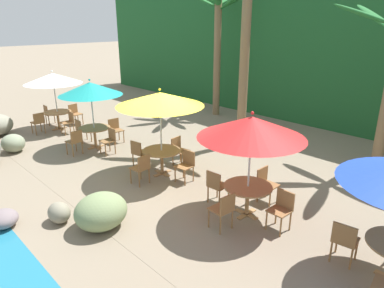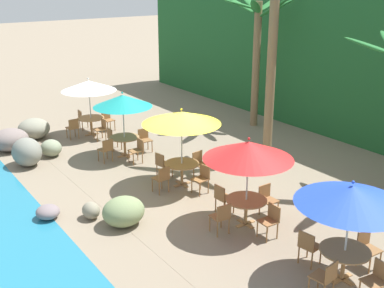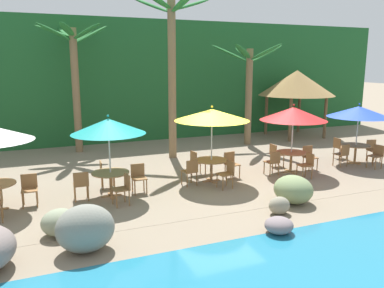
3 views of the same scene
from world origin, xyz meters
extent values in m
plane|color=gray|center=(0.00, 0.00, 0.00)|extent=(120.00, 120.00, 0.00)
cube|color=gray|center=(0.00, 0.00, 0.00)|extent=(18.00, 5.20, 0.01)
cube|color=#1E5628|center=(0.00, 9.00, 3.00)|extent=(28.00, 2.40, 6.00)
ellipsoid|color=gray|center=(-5.09, -2.31, 0.31)|extent=(0.84, 0.75, 0.62)
ellipsoid|color=gray|center=(-4.64, -3.32, 0.50)|extent=(1.21, 1.00, 1.00)
ellipsoid|color=#798B5C|center=(1.13, -2.54, 0.39)|extent=(1.05, 1.15, 0.78)
ellipsoid|color=gray|center=(-6.57, -3.37, 0.42)|extent=(1.26, 1.38, 0.85)
ellipsoid|color=slate|center=(-0.40, -4.08, 0.19)|extent=(0.67, 0.65, 0.38)
ellipsoid|color=gray|center=(0.28, -3.11, 0.23)|extent=(0.57, 0.47, 0.46)
ellipsoid|color=gray|center=(-7.47, -2.16, 0.42)|extent=(1.24, 1.27, 0.84)
cylinder|color=silver|center=(-6.57, -0.04, 1.10)|extent=(0.04, 0.04, 2.20)
cone|color=white|center=(-6.57, -0.04, 2.10)|extent=(2.23, 2.23, 0.41)
sphere|color=white|center=(-6.57, -0.04, 2.38)|extent=(0.07, 0.07, 0.07)
cube|color=#A37547|center=(-6.57, -0.04, 0.01)|extent=(0.60, 0.12, 0.03)
cube|color=#A37547|center=(-6.57, -0.04, 0.01)|extent=(0.12, 0.60, 0.03)
cylinder|color=#A37547|center=(-6.57, -0.04, 0.37)|extent=(0.09, 0.09, 0.71)
cylinder|color=#A37547|center=(-6.57, -0.04, 0.72)|extent=(1.10, 1.10, 0.03)
cylinder|color=olive|center=(-5.55, -0.25, 0.23)|extent=(0.04, 0.04, 0.45)
cylinder|color=olive|center=(-5.91, -0.24, 0.23)|extent=(0.04, 0.04, 0.45)
cylinder|color=olive|center=(-5.54, 0.11, 0.23)|extent=(0.04, 0.04, 0.45)
cylinder|color=olive|center=(-5.90, 0.12, 0.23)|extent=(0.04, 0.04, 0.45)
cube|color=olive|center=(-5.73, -0.07, 0.47)|extent=(0.43, 0.43, 0.03)
cube|color=olive|center=(-5.72, 0.13, 0.66)|extent=(0.42, 0.05, 0.42)
cylinder|color=olive|center=(-6.52, 1.00, 0.23)|extent=(0.04, 0.04, 0.45)
cylinder|color=olive|center=(-6.48, 0.65, 0.23)|extent=(0.04, 0.04, 0.45)
cylinder|color=olive|center=(-6.88, 0.96, 0.23)|extent=(0.04, 0.04, 0.45)
cylinder|color=olive|center=(-6.83, 0.60, 0.23)|extent=(0.04, 0.04, 0.45)
cube|color=olive|center=(-6.68, 0.80, 0.47)|extent=(0.47, 0.47, 0.03)
cube|color=olive|center=(-6.88, 0.78, 0.66)|extent=(0.09, 0.42, 0.42)
cylinder|color=olive|center=(-7.59, 0.22, 0.23)|extent=(0.04, 0.04, 0.45)
cylinder|color=olive|center=(-7.23, 0.19, 0.23)|extent=(0.04, 0.04, 0.45)
cylinder|color=olive|center=(-7.61, -0.14, 0.23)|extent=(0.04, 0.04, 0.45)
cylinder|color=olive|center=(-7.26, -0.17, 0.23)|extent=(0.04, 0.04, 0.45)
cube|color=olive|center=(-7.42, 0.03, 0.47)|extent=(0.45, 0.45, 0.03)
cube|color=olive|center=(-7.44, -0.17, 0.66)|extent=(0.42, 0.07, 0.42)
cylinder|color=olive|center=(-6.72, -1.08, 0.23)|extent=(0.04, 0.04, 0.45)
cylinder|color=olive|center=(-6.73, -0.72, 0.23)|extent=(0.04, 0.04, 0.45)
cylinder|color=olive|center=(-6.36, -1.06, 0.23)|extent=(0.04, 0.04, 0.45)
cylinder|color=olive|center=(-6.37, -0.71, 0.23)|extent=(0.04, 0.04, 0.45)
cube|color=olive|center=(-6.55, -0.89, 0.47)|extent=(0.43, 0.43, 0.03)
cube|color=olive|center=(-6.35, -0.88, 0.66)|extent=(0.05, 0.42, 0.42)
cylinder|color=silver|center=(-3.51, -0.08, 1.10)|extent=(0.04, 0.04, 2.20)
cone|color=teal|center=(-3.51, -0.08, 2.10)|extent=(2.13, 2.13, 0.43)
sphere|color=teal|center=(-3.51, -0.08, 2.40)|extent=(0.07, 0.07, 0.07)
cube|color=#A37547|center=(-3.51, -0.08, 0.01)|extent=(0.60, 0.12, 0.03)
cube|color=#A37547|center=(-3.51, -0.08, 0.01)|extent=(0.12, 0.60, 0.03)
cylinder|color=#A37547|center=(-3.51, -0.08, 0.37)|extent=(0.09, 0.09, 0.71)
cylinder|color=#A37547|center=(-3.51, -0.08, 0.72)|extent=(1.10, 1.10, 0.03)
cylinder|color=olive|center=(-2.49, -0.29, 0.23)|extent=(0.04, 0.04, 0.45)
cylinder|color=olive|center=(-2.85, -0.28, 0.23)|extent=(0.04, 0.04, 0.45)
cylinder|color=olive|center=(-2.48, 0.07, 0.23)|extent=(0.04, 0.04, 0.45)
cylinder|color=olive|center=(-2.84, 0.08, 0.23)|extent=(0.04, 0.04, 0.45)
cube|color=olive|center=(-2.66, -0.10, 0.47)|extent=(0.43, 0.43, 0.03)
cube|color=olive|center=(-2.66, 0.10, 0.66)|extent=(0.42, 0.05, 0.42)
cylinder|color=olive|center=(-3.26, 0.93, 0.23)|extent=(0.04, 0.04, 0.45)
cylinder|color=olive|center=(-3.29, 0.58, 0.23)|extent=(0.04, 0.04, 0.45)
cylinder|color=olive|center=(-3.62, 0.96, 0.23)|extent=(0.04, 0.04, 0.45)
cylinder|color=olive|center=(-3.64, 0.60, 0.23)|extent=(0.04, 0.04, 0.45)
cube|color=olive|center=(-3.45, 0.77, 0.47)|extent=(0.45, 0.45, 0.03)
cube|color=olive|center=(-3.65, 0.78, 0.66)|extent=(0.07, 0.42, 0.42)
cylinder|color=olive|center=(-4.54, 0.13, 0.23)|extent=(0.04, 0.04, 0.45)
cylinder|color=olive|center=(-4.18, 0.12, 0.23)|extent=(0.04, 0.04, 0.45)
cylinder|color=olive|center=(-4.55, -0.23, 0.23)|extent=(0.04, 0.04, 0.45)
cylinder|color=olive|center=(-4.19, -0.24, 0.23)|extent=(0.04, 0.04, 0.45)
cube|color=olive|center=(-4.36, -0.06, 0.47)|extent=(0.43, 0.43, 0.03)
cube|color=olive|center=(-4.37, -0.26, 0.66)|extent=(0.42, 0.05, 0.42)
cylinder|color=olive|center=(-3.56, -1.12, 0.23)|extent=(0.04, 0.04, 0.45)
cylinder|color=olive|center=(-3.60, -0.77, 0.23)|extent=(0.04, 0.04, 0.45)
cylinder|color=olive|center=(-3.20, -1.08, 0.23)|extent=(0.04, 0.04, 0.45)
cylinder|color=olive|center=(-3.25, -0.72, 0.23)|extent=(0.04, 0.04, 0.45)
cube|color=olive|center=(-3.40, -0.92, 0.47)|extent=(0.47, 0.47, 0.03)
cube|color=olive|center=(-3.21, -0.90, 0.66)|extent=(0.09, 0.42, 0.42)
cylinder|color=silver|center=(-0.14, 0.19, 1.17)|extent=(0.04, 0.04, 2.33)
cone|color=yellow|center=(-0.14, 0.19, 2.23)|extent=(2.44, 2.44, 0.37)
sphere|color=yellow|center=(-0.14, 0.19, 2.50)|extent=(0.07, 0.07, 0.07)
cube|color=#A37547|center=(-0.14, 0.19, 0.01)|extent=(0.60, 0.12, 0.03)
cube|color=#A37547|center=(-0.14, 0.19, 0.01)|extent=(0.12, 0.60, 0.03)
cylinder|color=#A37547|center=(-0.14, 0.19, 0.37)|extent=(0.09, 0.09, 0.71)
cylinder|color=#A37547|center=(-0.14, 0.19, 0.72)|extent=(1.10, 1.10, 0.03)
cylinder|color=olive|center=(0.90, 0.13, 0.23)|extent=(0.04, 0.04, 0.45)
cylinder|color=olive|center=(0.55, 0.09, 0.23)|extent=(0.04, 0.04, 0.45)
cylinder|color=olive|center=(0.86, 0.48, 0.23)|extent=(0.04, 0.04, 0.45)
cylinder|color=olive|center=(0.50, 0.44, 0.23)|extent=(0.04, 0.04, 0.45)
cube|color=olive|center=(0.70, 0.29, 0.47)|extent=(0.47, 0.47, 0.03)
cube|color=olive|center=(0.68, 0.48, 0.66)|extent=(0.42, 0.09, 0.42)
cylinder|color=olive|center=(-0.09, 1.23, 0.23)|extent=(0.04, 0.04, 0.45)
cylinder|color=olive|center=(-0.05, 0.87, 0.23)|extent=(0.04, 0.04, 0.45)
cylinder|color=olive|center=(-0.44, 1.18, 0.23)|extent=(0.04, 0.04, 0.45)
cylinder|color=olive|center=(-0.40, 0.83, 0.23)|extent=(0.04, 0.04, 0.45)
cube|color=olive|center=(-0.25, 1.03, 0.47)|extent=(0.47, 0.47, 0.03)
cube|color=olive|center=(-0.44, 1.00, 0.66)|extent=(0.09, 0.42, 0.42)
cylinder|color=olive|center=(-1.19, 0.21, 0.23)|extent=(0.04, 0.04, 0.45)
cylinder|color=olive|center=(-0.83, 0.26, 0.23)|extent=(0.04, 0.04, 0.45)
cylinder|color=olive|center=(-1.13, -0.14, 0.23)|extent=(0.04, 0.04, 0.45)
cylinder|color=olive|center=(-0.78, -0.09, 0.23)|extent=(0.04, 0.04, 0.45)
cube|color=olive|center=(-0.98, 0.06, 0.47)|extent=(0.48, 0.48, 0.03)
cube|color=olive|center=(-0.95, -0.14, 0.66)|extent=(0.42, 0.10, 0.42)
cylinder|color=olive|center=(-0.23, -0.85, 0.23)|extent=(0.04, 0.04, 0.45)
cylinder|color=olive|center=(-0.26, -0.50, 0.23)|extent=(0.04, 0.04, 0.45)
cylinder|color=olive|center=(0.13, -0.82, 0.23)|extent=(0.04, 0.04, 0.45)
cylinder|color=olive|center=(0.10, -0.47, 0.23)|extent=(0.04, 0.04, 0.45)
cube|color=olive|center=(-0.07, -0.66, 0.47)|extent=(0.46, 0.46, 0.03)
cube|color=olive|center=(0.13, -0.64, 0.66)|extent=(0.07, 0.42, 0.42)
cylinder|color=silver|center=(2.99, 0.13, 1.11)|extent=(0.04, 0.04, 2.22)
cone|color=red|center=(2.99, 0.13, 2.12)|extent=(2.35, 2.35, 0.47)
sphere|color=red|center=(2.99, 0.13, 2.43)|extent=(0.07, 0.07, 0.07)
cube|color=#A37547|center=(2.99, 0.13, 0.01)|extent=(0.60, 0.12, 0.03)
cube|color=#A37547|center=(2.99, 0.13, 0.01)|extent=(0.12, 0.60, 0.03)
cylinder|color=#A37547|center=(2.99, 0.13, 0.37)|extent=(0.09, 0.09, 0.71)
cylinder|color=#A37547|center=(2.99, 0.13, 0.72)|extent=(1.10, 1.10, 0.03)
cylinder|color=olive|center=(4.02, -0.07, 0.23)|extent=(0.04, 0.04, 0.45)
cylinder|color=olive|center=(3.66, -0.06, 0.23)|extent=(0.04, 0.04, 0.45)
cylinder|color=olive|center=(4.03, 0.29, 0.23)|extent=(0.04, 0.04, 0.45)
cylinder|color=olive|center=(3.67, 0.30, 0.23)|extent=(0.04, 0.04, 0.45)
cube|color=olive|center=(3.84, 0.12, 0.47)|extent=(0.43, 0.43, 0.03)
cube|color=olive|center=(3.85, 0.31, 0.66)|extent=(0.42, 0.04, 0.42)
cylinder|color=olive|center=(3.16, 1.16, 0.23)|extent=(0.04, 0.04, 0.45)
cylinder|color=olive|center=(3.17, 0.80, 0.23)|extent=(0.04, 0.04, 0.45)
cylinder|color=olive|center=(2.81, 1.16, 0.23)|extent=(0.04, 0.04, 0.45)
cylinder|color=olive|center=(2.81, 0.80, 0.23)|extent=(0.04, 0.04, 0.45)
cube|color=olive|center=(2.99, 0.98, 0.47)|extent=(0.42, 0.42, 0.03)
cube|color=olive|center=(2.79, 0.98, 0.66)|extent=(0.04, 0.42, 0.42)
cylinder|color=olive|center=(1.96, 0.26, 0.23)|extent=(0.04, 0.04, 0.45)
cylinder|color=olive|center=(2.32, 0.28, 0.23)|extent=(0.04, 0.04, 0.45)
cylinder|color=olive|center=(1.98, -0.09, 0.23)|extent=(0.04, 0.04, 0.45)
cylinder|color=olive|center=(2.33, -0.08, 0.23)|extent=(0.04, 0.04, 0.45)
cube|color=olive|center=(2.15, 0.09, 0.47)|extent=(0.44, 0.44, 0.03)
cube|color=olive|center=(2.15, -0.11, 0.66)|extent=(0.42, 0.06, 0.42)
cylinder|color=olive|center=(2.74, -0.88, 0.23)|extent=(0.04, 0.04, 0.45)
cylinder|color=olive|center=(2.77, -0.53, 0.23)|extent=(0.04, 0.04, 0.45)
cylinder|color=olive|center=(3.10, -0.91, 0.23)|extent=(0.04, 0.04, 0.45)
cylinder|color=olive|center=(3.13, -0.55, 0.23)|extent=(0.04, 0.04, 0.45)
cube|color=olive|center=(2.93, -0.72, 0.47)|extent=(0.45, 0.45, 0.03)
cube|color=olive|center=(3.13, -0.73, 0.66)|extent=(0.07, 0.42, 0.42)
cylinder|color=silver|center=(6.10, 0.23, 1.07)|extent=(0.04, 0.04, 2.15)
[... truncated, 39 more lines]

